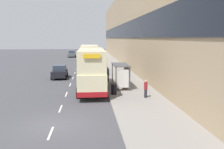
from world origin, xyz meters
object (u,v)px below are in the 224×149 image
(litter_bin, at_px, (114,89))
(double_decker_bus_ahead, at_px, (90,59))
(double_decker_bus_near, at_px, (91,69))
(car_1, at_px, (72,54))
(pedestrian_at_shelter, at_px, (108,74))
(car_0, at_px, (60,72))
(bus_shelter, at_px, (122,72))
(car_2, at_px, (88,56))
(pedestrian_1, at_px, (146,89))

(litter_bin, bearing_deg, double_decker_bus_ahead, 98.40)
(double_decker_bus_ahead, bearing_deg, double_decker_bus_near, -89.24)
(car_1, relative_size, pedestrian_at_shelter, 2.50)
(double_decker_bus_ahead, xyz_separation_m, car_0, (-4.06, -4.21, -1.41))
(car_0, bearing_deg, litter_bin, 119.86)
(bus_shelter, distance_m, car_0, 10.99)
(car_1, distance_m, car_2, 7.34)
(car_1, relative_size, pedestrian_1, 2.86)
(car_1, bearing_deg, double_decker_bus_near, 96.31)
(pedestrian_at_shelter, bearing_deg, car_2, 93.84)
(bus_shelter, distance_m, pedestrian_at_shelter, 3.88)
(double_decker_bus_near, distance_m, double_decker_bus_ahead, 12.79)
(double_decker_bus_near, relative_size, car_0, 2.53)
(double_decker_bus_near, distance_m, pedestrian_at_shelter, 4.80)
(double_decker_bus_ahead, relative_size, pedestrian_1, 6.51)
(double_decker_bus_near, bearing_deg, double_decker_bus_ahead, 90.76)
(car_0, bearing_deg, car_1, -88.59)
(double_decker_bus_near, distance_m, car_2, 41.14)
(car_0, relative_size, pedestrian_1, 2.50)
(litter_bin, bearing_deg, pedestrian_at_shelter, 90.89)
(double_decker_bus_near, bearing_deg, car_2, 90.70)
(litter_bin, bearing_deg, car_2, 93.39)
(pedestrian_at_shelter, height_order, pedestrian_1, pedestrian_at_shelter)
(bus_shelter, relative_size, car_2, 0.95)
(car_2, bearing_deg, pedestrian_at_shelter, -86.16)
(car_1, distance_m, pedestrian_1, 51.74)
(pedestrian_1, xyz_separation_m, litter_bin, (-2.69, 1.59, -0.29))
(pedestrian_1, height_order, litter_bin, pedestrian_1)
(car_0, height_order, car_1, car_1)
(double_decker_bus_near, height_order, car_2, double_decker_bus_near)
(bus_shelter, bearing_deg, car_2, 95.36)
(pedestrian_1, bearing_deg, car_0, 125.58)
(double_decker_bus_ahead, bearing_deg, litter_bin, -81.60)
(bus_shelter, relative_size, double_decker_bus_near, 0.41)
(double_decker_bus_near, distance_m, car_0, 9.67)
(bus_shelter, relative_size, car_1, 0.92)
(bus_shelter, xyz_separation_m, car_2, (-3.80, 40.47, -1.05))
(car_1, xyz_separation_m, car_2, (4.67, -5.66, -0.08))
(double_decker_bus_ahead, xyz_separation_m, litter_bin, (2.25, -15.20, -1.61))
(double_decker_bus_ahead, relative_size, car_2, 2.36)
(litter_bin, bearing_deg, bus_shelter, 68.19)
(double_decker_bus_ahead, relative_size, litter_bin, 9.93)
(bus_shelter, xyz_separation_m, litter_bin, (-1.22, -3.05, -1.21))
(double_decker_bus_near, height_order, double_decker_bus_ahead, same)
(double_decker_bus_ahead, relative_size, car_1, 2.27)
(double_decker_bus_near, xyz_separation_m, pedestrian_at_shelter, (1.97, 4.21, -1.21))
(double_decker_bus_ahead, relative_size, car_0, 2.61)
(car_0, distance_m, litter_bin, 12.67)
(car_1, height_order, litter_bin, car_1)
(double_decker_bus_near, xyz_separation_m, pedestrian_1, (4.77, -4.01, -1.33))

